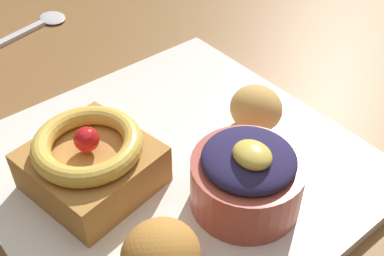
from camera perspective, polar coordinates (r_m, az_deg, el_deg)
The scene contains 7 objects.
dining_table at distance 0.53m, azimuth 3.26°, elevation -8.70°, with size 1.26×0.94×0.73m.
front_plate at distance 0.42m, azimuth -2.13°, elevation -4.66°, with size 0.30×0.30×0.01m, color white.
cake_slice at distance 0.39m, azimuth -11.98°, elevation -3.89°, with size 0.11×0.10×0.06m.
berry_ramekin at distance 0.37m, azimuth 6.58°, elevation -5.80°, with size 0.09×0.09×0.07m.
fritter_front at distance 0.33m, azimuth -3.74°, elevation -14.97°, with size 0.05×0.05×0.05m, color #BC7F38.
fritter_middle at distance 0.44m, azimuth 7.65°, elevation 2.33°, with size 0.05×0.05×0.04m, color tan.
spoon at distance 0.66m, azimuth -18.11°, elevation 11.49°, with size 0.05×0.12×0.00m.
Camera 1 is at (0.25, -0.24, 1.03)m, focal length 44.72 mm.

